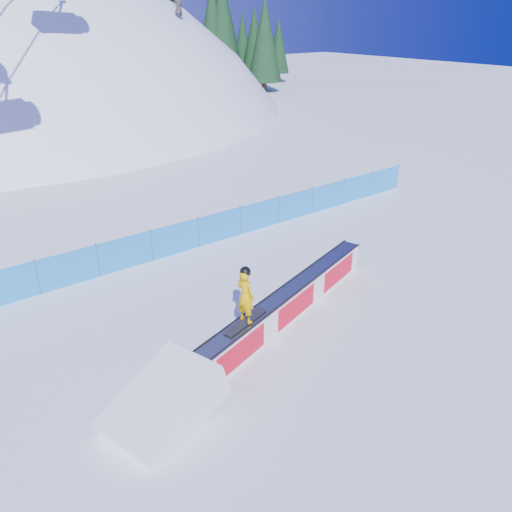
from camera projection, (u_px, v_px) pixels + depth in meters
ground at (295, 284)px, 16.80m from camera, size 160.00×160.00×0.00m
snow_hill at (36, 279)px, 54.69m from camera, size 64.00×64.00×64.00m
treeline at (224, 5)px, 55.15m from camera, size 24.94×13.27×21.10m
safety_fence at (220, 227)px, 19.75m from camera, size 22.05×0.05×1.30m
rail_box at (289, 303)px, 14.75m from camera, size 8.01×2.92×0.98m
snow_ramp at (166, 418)px, 11.22m from camera, size 3.02×2.35×1.65m
snowboarder at (245, 296)px, 12.63m from camera, size 1.55×0.71×1.61m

